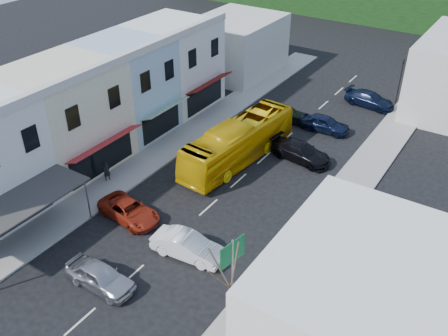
% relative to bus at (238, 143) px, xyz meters
% --- Properties ---
extents(ground, '(120.00, 120.00, 0.00)m').
position_rel_bus_xyz_m(ground, '(1.62, -10.59, -1.55)').
color(ground, black).
rests_on(ground, ground).
extents(sidewalk_left, '(3.00, 52.00, 0.15)m').
position_rel_bus_xyz_m(sidewalk_left, '(-5.88, -0.59, -1.48)').
color(sidewalk_left, gray).
rests_on(sidewalk_left, ground).
extents(sidewalk_right, '(3.00, 52.00, 0.15)m').
position_rel_bus_xyz_m(sidewalk_right, '(9.12, -0.59, -1.48)').
color(sidewalk_right, gray).
rests_on(sidewalk_right, ground).
extents(shopfront_row, '(8.25, 30.00, 8.00)m').
position_rel_bus_xyz_m(shopfront_row, '(-10.88, -5.59, 2.45)').
color(shopfront_row, silver).
rests_on(shopfront_row, ground).
extents(right_building, '(8.00, 9.00, 8.00)m').
position_rel_bus_xyz_m(right_building, '(15.12, -14.59, 2.45)').
color(right_building, silver).
rests_on(right_building, ground).
extents(distant_block_left, '(8.00, 10.00, 6.00)m').
position_rel_bus_xyz_m(distant_block_left, '(-10.38, 16.41, 1.45)').
color(distant_block_left, '#B7B2A8').
rests_on(distant_block_left, ground).
extents(bus, '(3.48, 11.77, 3.10)m').
position_rel_bus_xyz_m(bus, '(0.00, 0.00, 0.00)').
color(bus, '#D9A708').
rests_on(bus, ground).
extents(car_silver, '(4.40, 1.80, 1.40)m').
position_rel_bus_xyz_m(car_silver, '(0.71, -16.08, -0.85)').
color(car_silver, '#ABABB0').
rests_on(car_silver, ground).
extents(car_white, '(4.57, 2.26, 1.40)m').
position_rel_bus_xyz_m(car_white, '(3.36, -11.34, -0.85)').
color(car_white, silver).
rests_on(car_white, ground).
extents(car_red, '(4.81, 2.48, 1.40)m').
position_rel_bus_xyz_m(car_red, '(-2.15, -10.51, -0.85)').
color(car_red, maroon).
rests_on(car_red, ground).
extents(car_black_near, '(4.69, 2.38, 1.40)m').
position_rel_bus_xyz_m(car_black_near, '(4.21, 2.74, -0.85)').
color(car_black_near, black).
rests_on(car_black_near, ground).
extents(car_navy_mid, '(4.47, 1.98, 1.40)m').
position_rel_bus_xyz_m(car_navy_mid, '(3.83, 8.38, -0.85)').
color(car_navy_mid, black).
rests_on(car_navy_mid, ground).
extents(car_black_far, '(4.60, 2.35, 1.40)m').
position_rel_bus_xyz_m(car_black_far, '(-0.10, 8.30, -0.85)').
color(car_black_far, black).
rests_on(car_black_far, ground).
extents(car_navy_far, '(4.70, 2.39, 1.40)m').
position_rel_bus_xyz_m(car_navy_far, '(5.42, 15.61, -0.85)').
color(car_navy_far, black).
rests_on(car_navy_far, ground).
extents(pedestrian_left, '(0.61, 0.71, 1.70)m').
position_rel_bus_xyz_m(pedestrian_left, '(-6.59, -8.01, -0.55)').
color(pedestrian_left, black).
rests_on(pedestrian_left, sidewalk_left).
extents(direction_sign, '(0.88, 1.92, 4.09)m').
position_rel_bus_xyz_m(direction_sign, '(7.42, -12.71, 0.50)').
color(direction_sign, '#075229').
rests_on(direction_sign, ground).
extents(street_tree, '(3.11, 3.11, 6.18)m').
position_rel_bus_xyz_m(street_tree, '(8.62, -14.77, 1.54)').
color(street_tree, '#322720').
rests_on(street_tree, ground).
extents(traffic_signal, '(0.58, 0.98, 4.57)m').
position_rel_bus_xyz_m(traffic_signal, '(7.42, 17.76, 0.73)').
color(traffic_signal, black).
rests_on(traffic_signal, ground).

